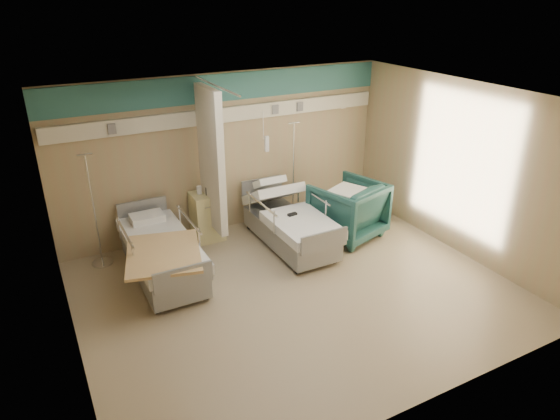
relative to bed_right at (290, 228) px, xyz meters
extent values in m
cube|color=gray|center=(-0.60, -1.30, -0.32)|extent=(6.00, 5.00, 0.00)
cube|color=tan|center=(-0.60, 1.20, 1.08)|extent=(6.00, 0.04, 2.80)
cube|color=tan|center=(-0.60, -3.80, 1.08)|extent=(6.00, 0.04, 2.80)
cube|color=tan|center=(-3.60, -1.30, 1.08)|extent=(0.04, 5.00, 2.80)
cube|color=tan|center=(2.40, -1.30, 1.08)|extent=(0.04, 5.00, 2.80)
cube|color=white|center=(-0.60, -1.30, 2.48)|extent=(6.00, 5.00, 0.04)
cube|color=#2F6D6E|center=(-0.60, 1.18, 2.23)|extent=(6.00, 0.04, 0.45)
cube|color=beige|center=(-0.60, 1.15, 1.79)|extent=(5.88, 0.08, 0.25)
cylinder|color=silver|center=(-1.10, 0.30, 2.44)|extent=(0.03, 1.80, 0.03)
cube|color=beige|center=(-1.10, 0.65, 1.19)|extent=(0.12, 0.90, 2.35)
cube|color=#D7CC86|center=(-1.15, 0.90, 0.11)|extent=(0.50, 0.48, 0.85)
imported|color=#1C4744|center=(1.08, -0.15, 0.19)|extent=(1.34, 1.36, 1.00)
cube|color=silver|center=(1.05, -0.15, 0.72)|extent=(0.74, 0.70, 0.06)
cylinder|color=silver|center=(0.59, 0.94, -0.30)|extent=(0.33, 0.33, 0.03)
cylinder|color=silver|center=(0.59, 0.94, 0.62)|extent=(0.03, 0.03, 1.86)
cylinder|color=silver|center=(0.59, 0.94, 1.55)|extent=(0.22, 0.03, 0.03)
cylinder|color=silver|center=(-2.97, 0.86, -0.30)|extent=(0.33, 0.33, 0.03)
cylinder|color=silver|center=(-2.97, 0.86, 0.60)|extent=(0.03, 0.03, 1.83)
cylinder|color=silver|center=(-2.97, 0.86, 1.52)|extent=(0.22, 0.03, 0.03)
cube|color=black|center=(-0.04, -0.15, 0.33)|extent=(0.16, 0.08, 0.04)
cube|color=tan|center=(-2.29, -0.46, 0.34)|extent=(1.28, 1.47, 0.04)
cube|color=black|center=(-1.03, 0.85, 0.60)|extent=(0.28, 0.23, 0.13)
cylinder|color=white|center=(-1.24, 0.95, 0.60)|extent=(0.12, 0.12, 0.13)
camera|label=1|loc=(-3.71, -6.65, 3.76)|focal=32.00mm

